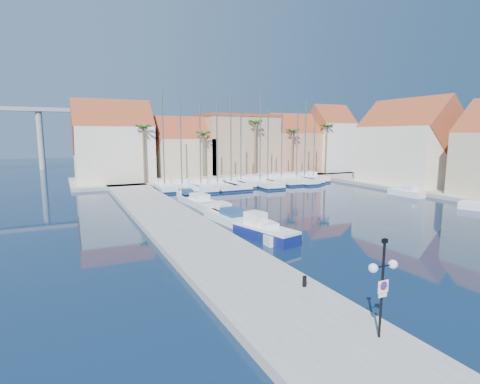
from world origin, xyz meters
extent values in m
plane|color=#081832|center=(0.00, 0.00, 0.00)|extent=(260.00, 260.00, 0.00)
cube|color=gray|center=(-9.00, 13.50, 0.25)|extent=(6.00, 77.00, 0.50)
cube|color=gray|center=(10.00, 48.00, 0.25)|extent=(54.00, 16.00, 0.50)
cube|color=gray|center=(32.00, 15.00, 0.25)|extent=(12.00, 60.00, 0.50)
cylinder|color=black|center=(-7.27, -8.50, 2.49)|extent=(0.10, 0.10, 3.99)
cylinder|color=black|center=(-7.52, -8.50, 3.39)|extent=(0.50, 0.06, 0.05)
cylinder|color=black|center=(-7.02, -8.51, 3.39)|extent=(0.50, 0.06, 0.05)
sphere|color=white|center=(-7.77, -8.50, 3.39)|extent=(0.36, 0.36, 0.36)
sphere|color=white|center=(-6.77, -8.51, 3.39)|extent=(0.36, 0.36, 0.36)
cube|color=black|center=(-7.27, -8.50, 4.39)|extent=(0.22, 0.12, 0.16)
cube|color=white|center=(-7.27, -8.56, 2.59)|extent=(0.50, 0.04, 0.50)
cylinder|color=red|center=(-7.27, -8.59, 2.64)|extent=(0.34, 0.02, 0.34)
cylinder|color=#1933A5|center=(-7.27, -8.60, 2.64)|extent=(0.24, 0.02, 0.24)
cube|color=white|center=(-7.27, -8.56, 2.24)|extent=(0.40, 0.04, 0.14)
cylinder|color=black|center=(-7.02, -3.18, 0.78)|extent=(0.22, 0.22, 0.55)
cube|color=navy|center=(-3.70, 6.83, 0.44)|extent=(3.32, 6.19, 0.88)
cube|color=white|center=(-3.70, 6.83, 0.98)|extent=(3.32, 6.19, 0.20)
cube|color=white|center=(-3.99, 7.98, 1.52)|extent=(1.62, 1.83, 1.08)
cube|color=white|center=(-3.48, 7.59, 0.40)|extent=(2.05, 5.79, 0.80)
cube|color=white|center=(-3.50, 7.02, 1.10)|extent=(1.36, 2.05, 0.60)
cube|color=white|center=(-3.89, 13.59, 0.40)|extent=(2.78, 6.76, 0.80)
cube|color=navy|center=(-3.82, 12.93, 1.10)|extent=(1.71, 2.44, 0.60)
cube|color=white|center=(-3.52, 17.05, 0.40)|extent=(2.39, 6.39, 0.80)
cube|color=white|center=(-3.48, 16.42, 1.10)|extent=(1.54, 2.28, 0.60)
cube|color=white|center=(-3.61, 23.51, 0.40)|extent=(2.75, 7.34, 0.80)
cube|color=white|center=(-3.56, 22.79, 1.10)|extent=(1.77, 2.62, 0.60)
cube|color=white|center=(-3.74, 27.30, 0.40)|extent=(2.09, 5.32, 0.80)
cube|color=navy|center=(-3.78, 26.79, 1.10)|extent=(1.31, 1.91, 0.60)
cube|color=white|center=(24.00, 17.07, 0.40)|extent=(1.80, 4.94, 0.80)
cube|color=white|center=(24.02, 16.59, 1.10)|extent=(1.17, 1.76, 0.60)
cube|color=white|center=(-4.27, 36.78, 0.50)|extent=(2.74, 8.86, 1.00)
cube|color=#0C193F|center=(-4.27, 36.78, 0.18)|extent=(2.80, 8.93, 0.28)
cube|color=white|center=(-4.22, 37.65, 1.30)|extent=(1.73, 2.71, 0.60)
cylinder|color=slate|center=(-4.29, 36.34, 7.85)|extent=(0.20, 0.20, 13.70)
cube|color=white|center=(-1.81, 36.22, 0.50)|extent=(2.83, 9.94, 1.00)
cube|color=#0C193F|center=(-1.81, 36.22, 0.18)|extent=(2.89, 10.00, 0.28)
cube|color=white|center=(-1.84, 37.21, 1.30)|extent=(1.88, 3.01, 0.60)
cylinder|color=slate|center=(-1.80, 35.73, 7.10)|extent=(0.20, 0.20, 12.20)
cube|color=white|center=(0.94, 35.36, 0.50)|extent=(3.74, 11.03, 1.00)
cube|color=#0C193F|center=(0.94, 35.36, 0.18)|extent=(3.81, 11.10, 0.28)
cube|color=white|center=(1.03, 36.44, 1.30)|extent=(2.25, 3.41, 0.60)
cylinder|color=slate|center=(0.89, 34.82, 7.61)|extent=(0.20, 0.20, 13.21)
cube|color=white|center=(3.58, 35.40, 0.50)|extent=(3.25, 11.05, 1.00)
cube|color=#0C193F|center=(3.58, 35.40, 0.18)|extent=(3.32, 11.11, 0.28)
cube|color=white|center=(3.54, 36.49, 1.30)|extent=(2.11, 3.36, 0.60)
cylinder|color=slate|center=(3.60, 34.85, 7.14)|extent=(0.20, 0.20, 12.28)
cube|color=white|center=(5.98, 35.50, 0.50)|extent=(3.13, 11.07, 1.00)
cube|color=#0C193F|center=(5.98, 35.50, 0.18)|extent=(3.20, 11.13, 0.28)
cube|color=white|center=(6.01, 36.59, 1.30)|extent=(2.08, 3.35, 0.60)
cylinder|color=slate|center=(5.97, 34.95, 7.96)|extent=(0.20, 0.20, 13.92)
cube|color=white|center=(8.20, 36.36, 0.50)|extent=(2.95, 8.86, 1.00)
cube|color=#0C193F|center=(8.20, 36.36, 0.18)|extent=(3.01, 8.93, 0.28)
cube|color=white|center=(8.27, 37.23, 1.30)|extent=(1.79, 2.73, 0.60)
cylinder|color=slate|center=(8.17, 35.92, 6.29)|extent=(0.20, 0.20, 10.59)
cube|color=white|center=(10.93, 35.12, 0.50)|extent=(3.31, 12.05, 1.00)
cube|color=#0C193F|center=(10.93, 35.12, 0.18)|extent=(3.38, 12.11, 0.28)
cube|color=white|center=(10.95, 36.32, 1.30)|extent=(2.24, 3.63, 0.60)
cylinder|color=slate|center=(10.92, 34.52, 7.92)|extent=(0.20, 0.20, 13.85)
cube|color=white|center=(13.26, 36.52, 0.50)|extent=(2.74, 9.05, 1.00)
cube|color=#0C193F|center=(13.26, 36.52, 0.18)|extent=(2.81, 9.11, 0.28)
cube|color=white|center=(13.30, 37.42, 1.30)|extent=(1.75, 2.76, 0.60)
cylinder|color=slate|center=(13.24, 36.08, 6.68)|extent=(0.20, 0.20, 11.37)
cube|color=white|center=(15.70, 36.23, 0.50)|extent=(3.04, 10.16, 1.00)
cube|color=#0C193F|center=(15.70, 36.23, 0.18)|extent=(3.11, 10.22, 0.28)
cube|color=white|center=(15.66, 37.23, 1.30)|extent=(1.96, 3.09, 0.60)
cylinder|color=slate|center=(15.72, 35.72, 6.55)|extent=(0.20, 0.20, 11.09)
cube|color=white|center=(18.34, 35.65, 0.50)|extent=(3.45, 10.72, 1.00)
cube|color=#0C193F|center=(18.34, 35.65, 0.18)|extent=(3.51, 10.79, 0.28)
cube|color=white|center=(18.27, 36.70, 1.30)|extent=(2.13, 3.29, 0.60)
cylinder|color=slate|center=(18.38, 35.12, 6.59)|extent=(0.20, 0.20, 11.19)
cube|color=white|center=(20.34, 36.02, 0.50)|extent=(2.55, 9.27, 1.00)
cube|color=#0C193F|center=(20.34, 36.02, 0.18)|extent=(2.61, 9.33, 0.28)
cube|color=white|center=(20.32, 36.94, 1.30)|extent=(1.73, 2.80, 0.60)
cylinder|color=slate|center=(20.35, 35.56, 7.50)|extent=(0.20, 0.20, 12.99)
cube|color=white|center=(22.88, 36.71, 0.50)|extent=(2.76, 8.46, 1.00)
cube|color=#0C193F|center=(22.88, 36.71, 0.18)|extent=(2.83, 8.52, 0.28)
cube|color=white|center=(22.94, 37.54, 1.30)|extent=(1.69, 2.60, 0.60)
cylinder|color=slate|center=(22.85, 36.29, 7.00)|extent=(0.20, 0.20, 12.01)
cube|color=#ECE2C5|center=(-10.00, 47.00, 5.00)|extent=(12.00, 9.00, 9.00)
cube|color=maroon|center=(-10.00, 47.00, 9.50)|extent=(12.30, 9.00, 9.00)
cube|color=#C7B68C|center=(2.00, 47.00, 4.00)|extent=(10.00, 8.00, 7.00)
cube|color=maroon|center=(2.00, 47.00, 7.50)|extent=(10.30, 8.00, 8.00)
cube|color=tan|center=(13.00, 48.00, 6.00)|extent=(14.00, 10.00, 11.00)
cube|color=maroon|center=(13.00, 48.00, 11.75)|extent=(14.20, 10.20, 0.50)
cube|color=tan|center=(25.00, 47.00, 4.50)|extent=(10.00, 8.00, 8.00)
cube|color=maroon|center=(25.00, 47.00, 8.50)|extent=(10.30, 8.00, 8.00)
cube|color=white|center=(34.00, 46.00, 5.50)|extent=(8.00, 8.00, 10.00)
cube|color=maroon|center=(34.00, 46.00, 10.50)|extent=(8.30, 8.00, 8.00)
cube|color=#ECE2C5|center=(32.00, 24.00, 5.00)|extent=(9.00, 14.00, 9.00)
cube|color=maroon|center=(32.00, 24.00, 9.50)|extent=(9.00, 14.30, 9.00)
cylinder|color=brown|center=(-6.00, 42.00, 5.00)|extent=(0.36, 0.36, 9.00)
sphere|color=#1F5117|center=(-6.00, 42.00, 9.35)|extent=(2.60, 2.60, 2.60)
cylinder|color=brown|center=(4.00, 42.00, 4.50)|extent=(0.36, 0.36, 8.00)
sphere|color=#1F5117|center=(4.00, 42.00, 8.35)|extent=(2.60, 2.60, 2.60)
cylinder|color=brown|center=(14.00, 42.00, 5.50)|extent=(0.36, 0.36, 10.00)
sphere|color=#1F5117|center=(14.00, 42.00, 10.35)|extent=(2.60, 2.60, 2.60)
cylinder|color=brown|center=(22.00, 42.00, 4.75)|extent=(0.36, 0.36, 8.50)
sphere|color=#1F5117|center=(22.00, 42.00, 8.85)|extent=(2.60, 2.60, 2.60)
cylinder|color=brown|center=(30.00, 42.00, 5.25)|extent=(0.36, 0.36, 9.50)
sphere|color=#1F5117|center=(30.00, 42.00, 9.85)|extent=(2.60, 2.60, 2.60)
cylinder|color=#9E9E99|center=(-22.00, 82.00, 7.00)|extent=(1.40, 1.40, 14.00)
camera|label=1|loc=(-18.02, -18.38, 8.34)|focal=28.00mm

